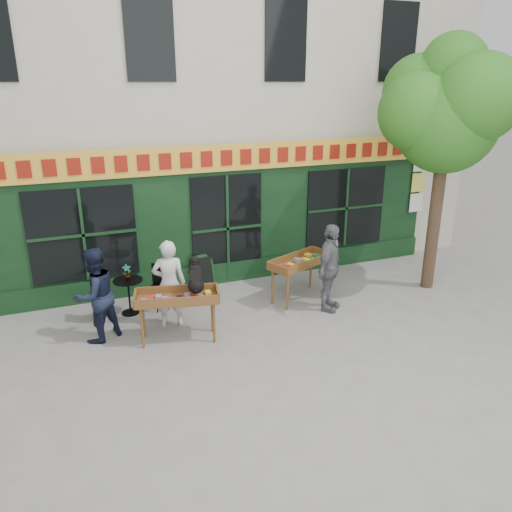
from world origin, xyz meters
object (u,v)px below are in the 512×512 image
(dog, at_px, (195,274))
(man_left, at_px, (95,295))
(book_cart_center, at_px, (177,300))
(book_cart_right, at_px, (300,264))
(bistro_table, at_px, (129,290))
(man_right, at_px, (329,268))
(woman, at_px, (169,284))

(dog, height_order, man_left, man_left)
(book_cart_center, distance_m, book_cart_right, 3.09)
(dog, height_order, bistro_table, dog)
(book_cart_right, relative_size, man_right, 0.86)
(dog, relative_size, man_right, 0.32)
(dog, distance_m, woman, 0.88)
(dog, bearing_deg, man_right, 16.21)
(book_cart_right, height_order, bistro_table, book_cart_right)
(book_cart_right, bearing_deg, woman, 161.41)
(woman, height_order, book_cart_right, woman)
(bistro_table, bearing_deg, dog, -55.66)
(man_left, bearing_deg, man_right, 143.01)
(woman, bearing_deg, dog, 129.22)
(woman, relative_size, bistro_table, 2.33)
(book_cart_right, height_order, man_left, man_left)
(dog, distance_m, book_cart_right, 2.81)
(woman, bearing_deg, man_right, -176.39)
(book_cart_center, xyz_separation_m, dog, (0.35, -0.05, 0.47))
(book_cart_center, relative_size, dog, 2.67)
(book_cart_center, distance_m, woman, 0.65)
(book_cart_center, bearing_deg, dog, 4.53)
(book_cart_center, bearing_deg, man_right, 14.95)
(book_cart_center, distance_m, man_right, 3.27)
(dog, distance_m, man_left, 1.89)
(book_cart_right, bearing_deg, man_left, 161.01)
(woman, height_order, man_left, man_left)
(book_cart_right, xyz_separation_m, man_right, (0.30, -0.75, 0.12))
(man_left, bearing_deg, dog, 128.76)
(man_left, bearing_deg, book_cart_right, 152.49)
(book_cart_center, xyz_separation_m, book_cart_right, (2.96, 0.88, 0.00))
(book_cart_center, bearing_deg, man_left, 170.28)
(woman, relative_size, book_cart_right, 1.09)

